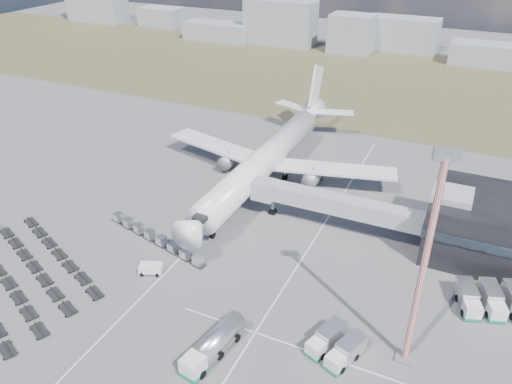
% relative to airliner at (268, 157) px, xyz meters
% --- Properties ---
extents(ground, '(420.00, 420.00, 0.00)m').
position_rel_airliner_xyz_m(ground, '(0.00, -32.38, -5.29)').
color(ground, '#565659').
rests_on(ground, ground).
extents(grass_strip, '(420.00, 90.00, 0.01)m').
position_rel_airliner_xyz_m(grass_strip, '(0.00, 77.62, -5.29)').
color(grass_strip, '#463E2A').
rests_on(grass_strip, ground).
extents(lane_markings, '(47.12, 110.00, 0.01)m').
position_rel_airliner_xyz_m(lane_markings, '(9.77, -29.38, -5.29)').
color(lane_markings, silver).
rests_on(lane_markings, ground).
extents(jet_bridge, '(30.30, 3.80, 7.05)m').
position_rel_airliner_xyz_m(jet_bridge, '(15.90, -11.95, -0.24)').
color(jet_bridge, '#939399').
rests_on(jet_bridge, ground).
extents(airliner, '(51.59, 64.53, 17.62)m').
position_rel_airliner_xyz_m(airliner, '(0.00, 0.00, 0.00)').
color(airliner, white).
rests_on(airliner, ground).
extents(skyline, '(313.91, 27.38, 23.88)m').
position_rel_airliner_xyz_m(skyline, '(-19.35, 117.43, 2.23)').
color(skyline, gray).
rests_on(skyline, ground).
extents(fuel_tanker, '(4.26, 10.62, 3.34)m').
position_rel_airliner_xyz_m(fuel_tanker, '(12.79, -45.92, -3.62)').
color(fuel_tanker, white).
rests_on(fuel_tanker, ground).
extents(pushback_tug, '(3.96, 3.11, 1.55)m').
position_rel_airliner_xyz_m(pushback_tug, '(-4.00, -35.75, -4.52)').
color(pushback_tug, white).
rests_on(pushback_tug, ground).
extents(catering_truck, '(2.53, 5.73, 2.59)m').
position_rel_airliner_xyz_m(catering_truck, '(8.94, 2.87, -3.97)').
color(catering_truck, white).
rests_on(catering_truck, ground).
extents(service_trucks_near, '(7.07, 7.68, 2.52)m').
position_rel_airliner_xyz_m(service_trucks_near, '(26.71, -39.24, -3.92)').
color(service_trucks_near, white).
rests_on(service_trucks_near, ground).
extents(service_trucks_far, '(13.63, 10.29, 2.69)m').
position_rel_airliner_xyz_m(service_trucks_far, '(45.67, -21.41, -3.83)').
color(service_trucks_far, white).
rests_on(service_trucks_far, ground).
extents(uld_row, '(22.32, 7.01, 1.53)m').
position_rel_airliner_xyz_m(uld_row, '(-8.14, -28.58, -4.37)').
color(uld_row, black).
rests_on(uld_row, ground).
extents(baggage_dollies, '(36.79, 30.37, 0.76)m').
position_rel_airliner_xyz_m(baggage_dollies, '(-23.84, -46.75, -4.91)').
color(baggage_dollies, black).
rests_on(baggage_dollies, ground).
extents(floodlight_mast, '(2.73, 2.24, 28.95)m').
position_rel_airliner_xyz_m(floodlight_mast, '(34.90, -36.36, 9.22)').
color(floodlight_mast, '#B2201C').
rests_on(floodlight_mast, ground).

